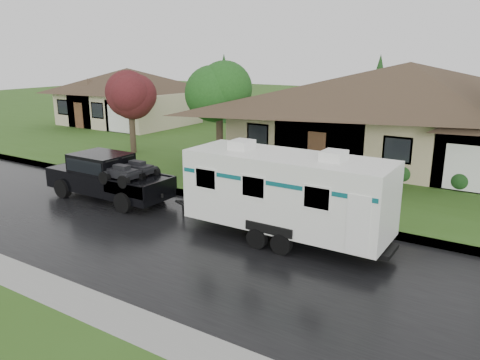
{
  "coord_description": "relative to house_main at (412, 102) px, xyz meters",
  "views": [
    {
      "loc": [
        8.33,
        -13.55,
        6.27
      ],
      "look_at": [
        -1.56,
        2.0,
        1.22
      ],
      "focal_mm": 35.0,
      "sensor_mm": 36.0,
      "label": 1
    }
  ],
  "objects": [
    {
      "name": "pickup_truck",
      "position": [
        -9.54,
        -13.82,
        -2.52
      ],
      "size": [
        5.98,
        2.27,
        1.99
      ],
      "color": "black",
      "rests_on": "ground"
    },
    {
      "name": "lawn",
      "position": [
        -2.29,
        1.16,
        -3.52
      ],
      "size": [
        140.0,
        26.0,
        0.15
      ],
      "primitive_type": "cube",
      "color": "#32571B",
      "rests_on": "ground"
    },
    {
      "name": "house_far",
      "position": [
        -24.07,
        2.02,
        -0.62
      ],
      "size": [
        10.8,
        8.64,
        5.8
      ],
      "color": "#BBAD8B",
      "rests_on": "lawn"
    },
    {
      "name": "curb",
      "position": [
        -2.29,
        -11.59,
        -3.52
      ],
      "size": [
        140.0,
        0.5,
        0.15
      ],
      "primitive_type": "cube",
      "color": "gray",
      "rests_on": "ground"
    },
    {
      "name": "tree_left_green",
      "position": [
        -9.13,
        -5.72,
        0.4
      ],
      "size": [
        3.35,
        3.35,
        5.54
      ],
      "color": "#382B1E",
      "rests_on": "lawn"
    },
    {
      "name": "shrub_row",
      "position": [
        -0.29,
        -4.54,
        -2.94
      ],
      "size": [
        13.6,
        1.0,
        1.0
      ],
      "color": "#143814",
      "rests_on": "lawn"
    },
    {
      "name": "travel_trailer",
      "position": [
        -0.73,
        -13.82,
        -1.84
      ],
      "size": [
        7.38,
        2.59,
        3.31
      ],
      "color": "white",
      "rests_on": "ground"
    },
    {
      "name": "tree_red",
      "position": [
        -15.2,
        -6.55,
        -0.01
      ],
      "size": [
        2.99,
        2.99,
        4.95
      ],
      "color": "#382B1E",
      "rests_on": "lawn"
    },
    {
      "name": "road",
      "position": [
        -2.29,
        -15.84,
        -3.59
      ],
      "size": [
        140.0,
        8.0,
        0.01
      ],
      "primitive_type": "cube",
      "color": "black",
      "rests_on": "ground"
    },
    {
      "name": "house_main",
      "position": [
        0.0,
        0.0,
        0.0
      ],
      "size": [
        19.44,
        10.8,
        6.9
      ],
      "color": "tan",
      "rests_on": "lawn"
    },
    {
      "name": "ground",
      "position": [
        -2.29,
        -13.84,
        -3.59
      ],
      "size": [
        140.0,
        140.0,
        0.0
      ],
      "primitive_type": "plane",
      "color": "#32571B",
      "rests_on": "ground"
    }
  ]
}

